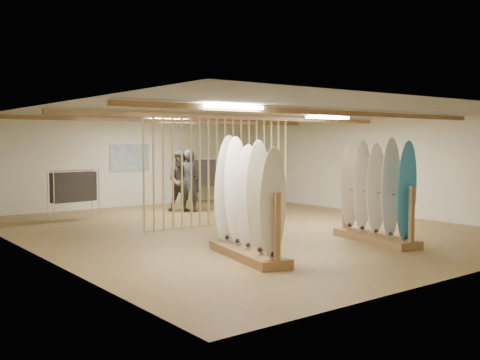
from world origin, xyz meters
TOP-DOWN VIEW (x-y plane):
  - floor at (0.00, 0.00)m, footprint 12.00×12.00m
  - ceiling at (0.00, 0.00)m, footprint 12.00×12.00m
  - wall_back at (0.00, 6.00)m, footprint 12.00×0.00m
  - wall_front at (0.00, -6.00)m, footprint 12.00×0.00m
  - wall_left at (-5.00, 0.00)m, footprint 0.00×12.00m
  - wall_right at (5.00, 0.00)m, footprint 0.00×12.00m
  - ceiling_slats at (0.00, 0.00)m, footprint 9.50×6.12m
  - light_panels at (0.00, 0.00)m, footprint 1.20×0.35m
  - bamboo_partition at (0.00, 0.80)m, footprint 4.45×0.05m
  - poster at (0.00, 5.98)m, footprint 1.40×0.03m
  - rack_left at (-1.99, -2.84)m, footprint 1.05×2.35m
  - rack_right at (1.22, -3.18)m, footprint 1.00×2.30m
  - clothing_rack_a at (-2.73, 3.83)m, footprint 1.31×0.48m
  - clothing_rack_b at (2.58, 5.19)m, footprint 1.44×0.81m
  - shopper_a at (0.78, 3.59)m, footprint 0.94×0.87m
  - shopper_b at (0.62, 3.73)m, footprint 1.29×1.22m

SIDE VIEW (x-z plane):
  - floor at x=0.00m, z-range 0.00..0.00m
  - rack_right at x=1.22m, z-range -0.34..1.79m
  - rack_left at x=-1.99m, z-range -0.35..1.83m
  - clothing_rack_a at x=-2.73m, z-range 0.21..1.62m
  - clothing_rack_b at x=2.58m, z-range 0.24..1.85m
  - shopper_b at x=0.62m, z-range 0.00..2.12m
  - shopper_a at x=0.78m, z-range 0.00..2.14m
  - bamboo_partition at x=0.00m, z-range 0.01..2.79m
  - wall_back at x=0.00m, z-range -4.60..7.40m
  - wall_front at x=0.00m, z-range -4.60..7.40m
  - wall_left at x=-5.00m, z-range -4.60..7.40m
  - wall_right at x=5.00m, z-range -4.60..7.40m
  - poster at x=0.00m, z-range 1.15..2.05m
  - ceiling_slats at x=0.00m, z-range 2.67..2.77m
  - light_panels at x=0.00m, z-range 2.71..2.77m
  - ceiling at x=0.00m, z-range 2.80..2.80m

